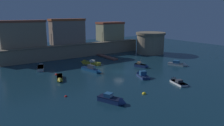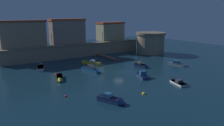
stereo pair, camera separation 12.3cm
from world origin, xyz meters
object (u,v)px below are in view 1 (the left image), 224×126
(moored_boat_0, at_px, (89,63))
(moored_boat_3, at_px, (141,75))
(fortress_tower, at_px, (150,43))
(quay_lamp_1, at_px, (102,35))
(moored_boat_1, at_px, (176,81))
(moored_boat_6, at_px, (60,78))
(quay_lamp_0, at_px, (51,38))
(moored_boat_5, at_px, (41,67))
(moored_boat_4, at_px, (113,100))
(moored_boat_7, at_px, (142,66))
(moored_boat_2, at_px, (92,70))
(mooring_buoy_0, at_px, (66,97))
(mooring_buoy_2, at_px, (144,94))
(moored_boat_8, at_px, (179,64))
(mooring_buoy_1, at_px, (56,75))

(moored_boat_0, bearing_deg, moored_boat_3, 166.31)
(fortress_tower, height_order, quay_lamp_1, quay_lamp_1)
(moored_boat_1, xyz_separation_m, moored_boat_6, (-19.93, 15.70, 0.11))
(quay_lamp_0, bearing_deg, moored_boat_5, -124.64)
(fortress_tower, relative_size, quay_lamp_0, 2.77)
(moored_boat_4, bearing_deg, moored_boat_7, 104.34)
(moored_boat_0, bearing_deg, moored_boat_2, 130.81)
(moored_boat_3, distance_m, mooring_buoy_0, 19.72)
(moored_boat_3, relative_size, mooring_buoy_2, 6.77)
(fortress_tower, height_order, moored_boat_6, fortress_tower)
(moored_boat_4, bearing_deg, moored_boat_8, 86.84)
(moored_boat_0, xyz_separation_m, moored_boat_5, (-13.28, 2.64, -0.05))
(moored_boat_7, xyz_separation_m, moored_boat_8, (10.21, -4.42, -0.07))
(moored_boat_1, distance_m, moored_boat_4, 17.20)
(quay_lamp_0, relative_size, mooring_buoy_1, 5.74)
(quay_lamp_1, bearing_deg, mooring_buoy_2, -110.98)
(moored_boat_4, xyz_separation_m, moored_boat_7, (20.18, 15.64, -0.00))
(fortress_tower, xyz_separation_m, mooring_buoy_0, (-42.89, -23.53, -3.93))
(fortress_tower, distance_m, quay_lamp_0, 35.39)
(fortress_tower, xyz_separation_m, quay_lamp_0, (-34.15, 8.77, 3.00))
(moored_boat_4, xyz_separation_m, moored_boat_8, (30.39, 11.22, -0.08))
(moored_boat_7, distance_m, moored_boat_8, 11.12)
(mooring_buoy_0, height_order, mooring_buoy_2, mooring_buoy_2)
(moored_boat_6, bearing_deg, moored_boat_3, 84.33)
(moored_boat_8, bearing_deg, moored_boat_3, -106.16)
(quay_lamp_1, bearing_deg, mooring_buoy_1, -143.48)
(mooring_buoy_1, bearing_deg, moored_boat_4, -84.73)
(moored_boat_2, bearing_deg, moored_boat_3, 22.87)
(quay_lamp_0, xyz_separation_m, moored_boat_0, (6.79, -12.04, -6.48))
(moored_boat_3, xyz_separation_m, moored_boat_5, (-17.37, 20.89, -0.02))
(quay_lamp_0, height_order, mooring_buoy_1, quay_lamp_0)
(moored_boat_2, relative_size, moored_boat_8, 1.29)
(moored_boat_3, bearing_deg, moored_boat_2, 53.61)
(fortress_tower, xyz_separation_m, mooring_buoy_1, (-39.37, -8.93, -3.93))
(moored_boat_6, height_order, moored_boat_7, moored_boat_7)
(moored_boat_0, distance_m, moored_boat_7, 15.41)
(quay_lamp_0, height_order, moored_boat_2, quay_lamp_0)
(moored_boat_0, distance_m, moored_boat_1, 26.79)
(fortress_tower, distance_m, mooring_buoy_0, 49.08)
(fortress_tower, distance_m, moored_boat_6, 42.49)
(moored_boat_2, xyz_separation_m, moored_boat_8, (23.74, -8.00, -0.11))
(quay_lamp_0, xyz_separation_m, mooring_buoy_1, (-5.22, -17.70, -6.93))
(fortress_tower, xyz_separation_m, moored_boat_0, (-27.36, -3.26, -3.48))
(moored_boat_0, distance_m, moored_boat_3, 18.70)
(moored_boat_7, bearing_deg, moored_boat_3, -64.05)
(moored_boat_3, distance_m, moored_boat_8, 16.43)
(quay_lamp_1, relative_size, moored_boat_6, 0.64)
(moored_boat_2, distance_m, moored_boat_4, 20.34)
(moored_boat_0, xyz_separation_m, moored_boat_4, (-10.02, -27.22, 0.06))
(moored_boat_0, height_order, moored_boat_7, moored_boat_7)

